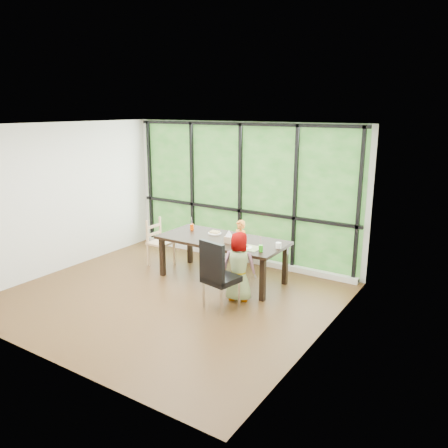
{
  "coord_description": "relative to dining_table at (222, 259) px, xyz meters",
  "views": [
    {
      "loc": [
        4.33,
        -5.15,
        2.94
      ],
      "look_at": [
        0.41,
        0.98,
        1.05
      ],
      "focal_mm": 35.89,
      "sensor_mm": 36.0,
      "label": 1
    }
  ],
  "objects": [
    {
      "name": "window_mullions",
      "position": [
        -0.31,
        1.11,
        0.98
      ],
      "size": [
        4.8,
        0.06,
        2.65
      ],
      "primitive_type": null,
      "color": "black",
      "rests_on": "back_wall"
    },
    {
      "name": "orange_cup",
      "position": [
        -0.79,
        0.19,
        0.43
      ],
      "size": [
        0.07,
        0.07,
        0.11
      ],
      "primitive_type": "cylinder",
      "color": "#F04800",
      "rests_on": "dining_table"
    },
    {
      "name": "ground",
      "position": [
        -0.31,
        -1.08,
        -0.38
      ],
      "size": [
        5.0,
        5.0,
        0.0
      ],
      "primitive_type": "plane",
      "color": "black",
      "rests_on": "ground"
    },
    {
      "name": "tissue",
      "position": [
        0.22,
        -0.13,
        0.54
      ],
      "size": [
        0.12,
        0.12,
        0.11
      ],
      "primitive_type": "cone",
      "color": "white",
      "rests_on": "tissue_box"
    },
    {
      "name": "foliage_backdrop",
      "position": [
        -0.31,
        1.15,
        0.98
      ],
      "size": [
        4.8,
        0.02,
        2.65
      ],
      "primitive_type": "cube",
      "color": "#21501A",
      "rests_on": "back_wall"
    },
    {
      "name": "chair_interior_leather",
      "position": [
        0.61,
        -0.97,
        0.17
      ],
      "size": [
        0.54,
        0.54,
        1.08
      ],
      "primitive_type": "cube",
      "rotation": [
        0.0,
        0.0,
        2.95
      ],
      "color": "black",
      "rests_on": "ground"
    },
    {
      "name": "child_older",
      "position": [
        0.66,
        -0.57,
        0.18
      ],
      "size": [
        0.62,
        0.5,
        1.11
      ],
      "primitive_type": "imported",
      "rotation": [
        0.0,
        0.0,
        3.46
      ],
      "color": "gray",
      "rests_on": "ground"
    },
    {
      "name": "crepe_rolls_far",
      "position": [
        -0.29,
        0.2,
        0.41
      ],
      "size": [
        0.2,
        0.12,
        0.04
      ],
      "primitive_type": null,
      "color": "tan",
      "rests_on": "plate_far"
    },
    {
      "name": "placemat",
      "position": [
        0.62,
        -0.2,
        0.38
      ],
      "size": [
        0.42,
        0.31,
        0.01
      ],
      "primitive_type": "cube",
      "color": "tan",
      "rests_on": "dining_table"
    },
    {
      "name": "plate_near",
      "position": [
        0.59,
        -0.25,
        0.38
      ],
      "size": [
        0.24,
        0.24,
        0.01
      ],
      "primitive_type": "cylinder",
      "color": "white",
      "rests_on": "dining_table"
    },
    {
      "name": "chair_window_leather",
      "position": [
        -0.02,
        1.04,
        0.17
      ],
      "size": [
        0.5,
        0.5,
        1.08
      ],
      "primitive_type": "cube",
      "rotation": [
        0.0,
        0.0,
        -0.1
      ],
      "color": "black",
      "rests_on": "ground"
    },
    {
      "name": "dining_table",
      "position": [
        0.0,
        0.0,
        0.0
      ],
      "size": [
        2.32,
        1.23,
        0.75
      ],
      "primitive_type": "cube",
      "rotation": [
        0.0,
        0.0,
        0.1
      ],
      "color": "black",
      "rests_on": "ground"
    },
    {
      "name": "window_sill",
      "position": [
        -0.31,
        1.07,
        -0.33
      ],
      "size": [
        4.8,
        0.12,
        0.1
      ],
      "primitive_type": "cube",
      "color": "silver",
      "rests_on": "ground"
    },
    {
      "name": "tissue_box",
      "position": [
        0.22,
        -0.13,
        0.43
      ],
      "size": [
        0.13,
        0.13,
        0.11
      ],
      "primitive_type": "cube",
      "color": "tan",
      "rests_on": "dining_table"
    },
    {
      "name": "child_toddler",
      "position": [
        0.0,
        0.61,
        0.1
      ],
      "size": [
        0.39,
        0.3,
        0.95
      ],
      "primitive_type": "imported",
      "rotation": [
        0.0,
        0.0,
        -0.21
      ],
      "color": "orange",
      "rests_on": "ground"
    },
    {
      "name": "plate_far",
      "position": [
        -0.29,
        0.2,
        0.38
      ],
      "size": [
        0.24,
        0.24,
        0.01
      ],
      "primitive_type": "cylinder",
      "color": "white",
      "rests_on": "dining_table"
    },
    {
      "name": "green_cup",
      "position": [
        0.9,
        -0.27,
        0.43
      ],
      "size": [
        0.07,
        0.07,
        0.11
      ],
      "primitive_type": "cylinder",
      "color": "green",
      "rests_on": "dining_table"
    },
    {
      "name": "chair_end_beech",
      "position": [
        -1.4,
        -0.0,
        0.08
      ],
      "size": [
        0.41,
        0.43,
        0.9
      ],
      "primitive_type": "cube",
      "rotation": [
        0.0,
        0.0,
        1.55
      ],
      "color": "tan",
      "rests_on": "ground"
    },
    {
      "name": "back_wall",
      "position": [
        -0.31,
        1.17,
        0.98
      ],
      "size": [
        5.0,
        0.0,
        5.0
      ],
      "primitive_type": "plane",
      "rotation": [
        1.57,
        0.0,
        0.0
      ],
      "color": "silver",
      "rests_on": "ground"
    },
    {
      "name": "crepe_rolls_near",
      "position": [
        0.59,
        -0.25,
        0.41
      ],
      "size": [
        0.1,
        0.12,
        0.04
      ],
      "primitive_type": null,
      "color": "tan",
      "rests_on": "plate_near"
    },
    {
      "name": "white_mug",
      "position": [
        1.05,
        0.04,
        0.42
      ],
      "size": [
        0.09,
        0.09,
        0.09
      ],
      "primitive_type": "cylinder",
      "color": "white",
      "rests_on": "dining_table"
    },
    {
      "name": "straw_white",
      "position": [
        -0.79,
        0.19,
        0.53
      ],
      "size": [
        0.01,
        0.04,
        0.2
      ],
      "primitive_type": "cylinder",
      "rotation": [
        0.14,
        0.0,
        0.0
      ],
      "color": "white",
      "rests_on": "orange_cup"
    },
    {
      "name": "straw_pink",
      "position": [
        0.9,
        -0.27,
        0.52
      ],
      "size": [
        0.01,
        0.04,
        0.2
      ],
      "primitive_type": "cylinder",
      "rotation": [
        0.14,
        0.0,
        0.0
      ],
      "color": "pink",
      "rests_on": "green_cup"
    }
  ]
}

